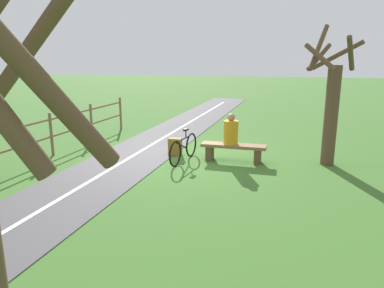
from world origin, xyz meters
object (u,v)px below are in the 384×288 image
Objects in this scene: backpack at (175,147)px; person_seated at (231,131)px; bench at (233,150)px; bicycle at (184,148)px; tree_mid_field at (330,102)px.

person_seated is at bearing 169.95° from backpack.
bicycle is at bearing 15.41° from bench.
bench is at bearing 112.99° from bicycle.
tree_mid_field reaches higher than backpack.
backpack is at bearing -134.83° from bicycle.
bicycle is at bearing 8.25° from tree_mid_field.
person_seated reaches higher than bench.
bicycle is 3.82m from tree_mid_field.
person_seated is 1.67× the size of backpack.
bench is 1.66m from backpack.
bicycle is 0.47× the size of tree_mid_field.
bench is 2.64m from tree_mid_field.
tree_mid_field is (-3.95, 0.03, 1.33)m from backpack.
backpack is at bearing -0.37° from tree_mid_field.
backpack is 4.17m from tree_mid_field.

